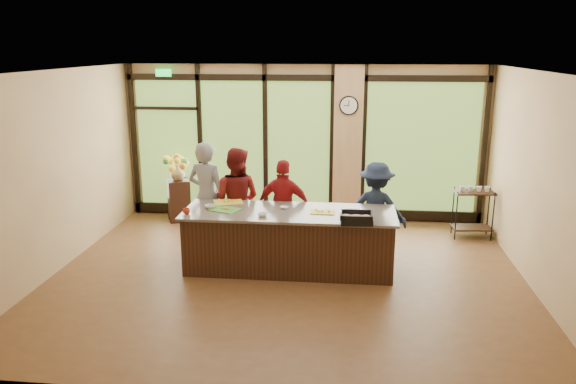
% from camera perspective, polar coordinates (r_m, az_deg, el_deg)
% --- Properties ---
extents(floor, '(7.00, 7.00, 0.00)m').
position_cam_1_polar(floor, '(8.48, -0.09, -8.52)').
color(floor, brown).
rests_on(floor, ground).
extents(ceiling, '(7.00, 7.00, 0.00)m').
position_cam_1_polar(ceiling, '(7.80, -0.10, 12.17)').
color(ceiling, silver).
rests_on(ceiling, back_wall).
extents(back_wall, '(7.00, 0.00, 7.00)m').
position_cam_1_polar(back_wall, '(10.94, 1.62, 4.99)').
color(back_wall, tan).
rests_on(back_wall, floor).
extents(left_wall, '(0.00, 6.00, 6.00)m').
position_cam_1_polar(left_wall, '(9.08, -22.65, 1.83)').
color(left_wall, tan).
rests_on(left_wall, floor).
extents(right_wall, '(0.00, 6.00, 6.00)m').
position_cam_1_polar(right_wall, '(8.40, 24.38, 0.67)').
color(right_wall, tan).
rests_on(right_wall, floor).
extents(window_wall, '(6.90, 0.12, 3.00)m').
position_cam_1_polar(window_wall, '(10.90, 2.45, 4.39)').
color(window_wall, tan).
rests_on(window_wall, floor).
extents(island_base, '(3.10, 1.00, 0.88)m').
position_cam_1_polar(island_base, '(8.60, 0.12, -5.04)').
color(island_base, '#321A10').
rests_on(island_base, floor).
extents(countertop, '(3.20, 1.10, 0.04)m').
position_cam_1_polar(countertop, '(8.46, 0.12, -2.11)').
color(countertop, '#6E665B').
rests_on(countertop, island_base).
extents(wall_clock, '(0.36, 0.04, 0.36)m').
position_cam_1_polar(wall_clock, '(10.67, 6.20, 8.73)').
color(wall_clock, black).
rests_on(wall_clock, window_wall).
extents(cook_left, '(0.77, 0.62, 1.84)m').
position_cam_1_polar(cook_left, '(9.39, -8.23, -0.42)').
color(cook_left, gray).
rests_on(cook_left, floor).
extents(cook_midleft, '(0.95, 0.80, 1.73)m').
position_cam_1_polar(cook_midleft, '(9.36, -5.30, -0.71)').
color(cook_midleft, maroon).
rests_on(cook_midleft, floor).
extents(cook_midright, '(0.96, 0.49, 1.57)m').
position_cam_1_polar(cook_midright, '(9.15, -0.41, -1.55)').
color(cook_midright, maroon).
rests_on(cook_midright, floor).
extents(cook_right, '(1.08, 0.74, 1.54)m').
position_cam_1_polar(cook_right, '(9.19, 8.91, -1.74)').
color(cook_right, '#192238').
rests_on(cook_right, floor).
extents(roasting_pan, '(0.47, 0.38, 0.08)m').
position_cam_1_polar(roasting_pan, '(7.96, 6.94, -2.86)').
color(roasting_pan, black).
rests_on(roasting_pan, countertop).
extents(mixing_bowl, '(0.39, 0.39, 0.09)m').
position_cam_1_polar(mixing_bowl, '(8.21, 6.54, -2.26)').
color(mixing_bowl, silver).
rests_on(mixing_bowl, countertop).
extents(cutting_board_left, '(0.51, 0.45, 0.01)m').
position_cam_1_polar(cutting_board_left, '(8.57, -6.41, -1.78)').
color(cutting_board_left, '#4E9034').
rests_on(cutting_board_left, countertop).
extents(cutting_board_center, '(0.53, 0.46, 0.01)m').
position_cam_1_polar(cutting_board_center, '(8.97, -6.08, -1.02)').
color(cutting_board_center, yellow).
rests_on(cutting_board_center, countertop).
extents(cutting_board_right, '(0.37, 0.29, 0.01)m').
position_cam_1_polar(cutting_board_right, '(8.42, 3.54, -2.02)').
color(cutting_board_right, yellow).
rests_on(cutting_board_right, countertop).
extents(prep_bowl_near, '(0.18, 0.18, 0.05)m').
position_cam_1_polar(prep_bowl_near, '(8.69, -7.90, -1.47)').
color(prep_bowl_near, silver).
rests_on(prep_bowl_near, countertop).
extents(prep_bowl_mid, '(0.18, 0.18, 0.04)m').
position_cam_1_polar(prep_bowl_mid, '(8.21, -2.60, -2.34)').
color(prep_bowl_mid, silver).
rests_on(prep_bowl_mid, countertop).
extents(prep_bowl_far, '(0.17, 0.17, 0.03)m').
position_cam_1_polar(prep_bowl_far, '(8.59, -0.35, -1.59)').
color(prep_bowl_far, silver).
rests_on(prep_bowl_far, countertop).
extents(red_ramekin, '(0.11, 0.11, 0.08)m').
position_cam_1_polar(red_ramekin, '(8.44, -10.28, -1.95)').
color(red_ramekin, '#A32710').
rests_on(red_ramekin, countertop).
extents(flower_stand, '(0.54, 0.54, 0.81)m').
position_cam_1_polar(flower_stand, '(11.18, -11.01, -0.82)').
color(flower_stand, '#321A10').
rests_on(flower_stand, floor).
extents(flower_vase, '(0.31, 0.31, 0.29)m').
position_cam_1_polar(flower_vase, '(11.05, -11.15, 1.94)').
color(flower_vase, olive).
rests_on(flower_vase, flower_stand).
extents(bar_cart, '(0.72, 0.46, 0.94)m').
position_cam_1_polar(bar_cart, '(10.49, 18.28, -1.44)').
color(bar_cart, '#321A10').
rests_on(bar_cart, floor).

